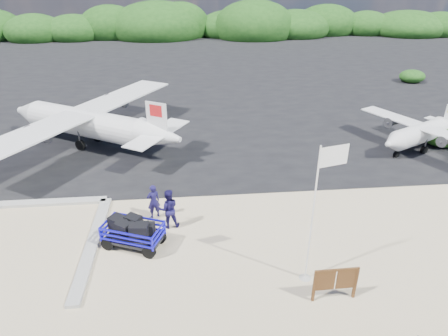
% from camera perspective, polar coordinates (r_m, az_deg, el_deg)
% --- Properties ---
extents(ground, '(160.00, 160.00, 0.00)m').
position_cam_1_polar(ground, '(16.20, -3.22, -13.23)').
color(ground, beige).
extents(asphalt_apron, '(90.00, 50.00, 0.04)m').
position_cam_1_polar(asphalt_apron, '(43.64, -5.02, 13.09)').
color(asphalt_apron, '#B2B2B2').
rests_on(asphalt_apron, ground).
extents(vegetation_band, '(124.00, 8.00, 4.40)m').
position_cam_1_polar(vegetation_band, '(68.17, -5.38, 18.12)').
color(vegetation_band, '#B2B2B2').
rests_on(vegetation_band, ground).
extents(baggage_cart, '(2.94, 2.33, 1.29)m').
position_cam_1_polar(baggage_cart, '(17.37, -12.62, -10.77)').
color(baggage_cart, '#130ED9').
rests_on(baggage_cart, ground).
extents(flagpole, '(1.16, 0.71, 5.42)m').
position_cam_1_polar(flagpole, '(15.80, 11.50, -15.11)').
color(flagpole, white).
rests_on(flagpole, ground).
extents(signboard, '(1.67, 0.19, 1.37)m').
position_cam_1_polar(signboard, '(15.23, 15.25, -17.57)').
color(signboard, '#583619').
rests_on(signboard, ground).
extents(crew_a, '(0.71, 0.60, 1.67)m').
position_cam_1_polar(crew_a, '(18.54, -10.04, -4.70)').
color(crew_a, '#181349').
rests_on(crew_a, ground).
extents(crew_b, '(0.98, 0.80, 1.85)m').
position_cam_1_polar(crew_b, '(17.73, -7.94, -5.78)').
color(crew_b, '#181349').
rests_on(crew_b, ground).
extents(aircraft_large, '(21.20, 21.20, 4.64)m').
position_cam_1_polar(aircraft_large, '(37.30, 25.26, 8.18)').
color(aircraft_large, '#B2B2B2').
rests_on(aircraft_large, ground).
extents(aircraft_small, '(9.25, 9.25, 2.48)m').
position_cam_1_polar(aircraft_small, '(49.04, -20.46, 13.09)').
color(aircraft_small, '#B2B2B2').
rests_on(aircraft_small, ground).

